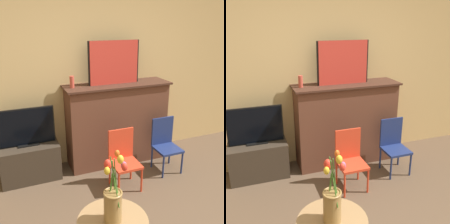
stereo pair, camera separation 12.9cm
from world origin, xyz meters
The scene contains 9 objects.
wall_back centered at (0.00, 2.13, 1.35)m, with size 8.00×0.06×2.70m.
fireplace_mantel centered at (0.32, 1.89, 0.59)m, with size 1.45×0.45×1.15m.
painting centered at (0.28, 1.90, 1.43)m, with size 0.70×0.03×0.56m.
mantel_candle centered at (-0.29, 1.90, 1.22)m, with size 0.06×0.06×0.15m.
tv_stand centered at (-0.89, 1.88, 0.23)m, with size 0.72×0.41×0.47m.
tv_monitor centered at (-0.89, 1.88, 0.70)m, with size 0.68×0.12×0.48m.
chair_red centered at (0.15, 1.28, 0.40)m, with size 0.32×0.32×0.72m.
chair_blue centered at (0.83, 1.43, 0.40)m, with size 0.32×0.32×0.72m.
vase_tulips centered at (-0.42, 0.23, 0.69)m, with size 0.17×0.26×0.57m.
Camera 2 is at (-0.91, -1.31, 1.94)m, focal length 42.00 mm.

